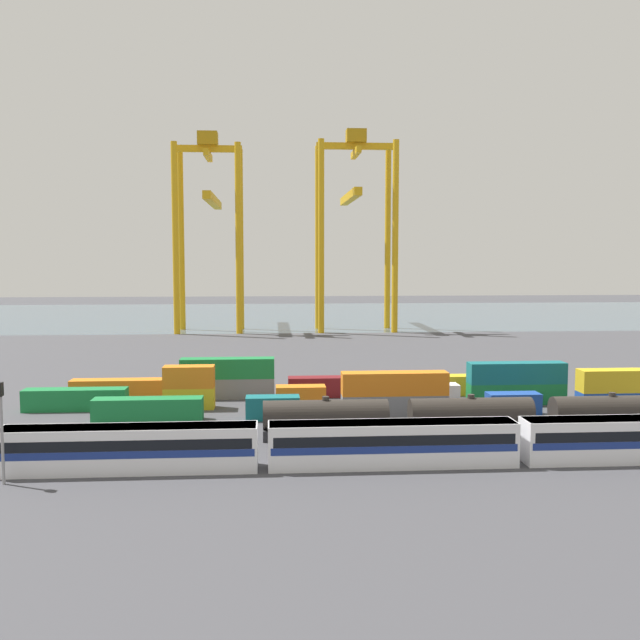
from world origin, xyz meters
name	(u,v)px	position (x,y,z in m)	size (l,w,h in m)	color
ground_plane	(351,360)	(0.00, 40.00, 0.00)	(420.00, 420.00, 0.00)	#424247
harbour_water	(315,315)	(0.00, 140.43, 0.00)	(400.00, 110.00, 0.01)	#475B6B
passenger_train	(393,442)	(-3.65, -23.40, 2.14)	(66.85, 3.14, 3.90)	silver
freight_tank_row	(471,416)	(6.09, -13.72, 2.02)	(42.24, 2.84, 4.30)	#232326
signal_mast	(1,419)	(-35.71, -26.12, 5.32)	(0.36, 0.60, 8.28)	gray
shipping_container_0	(148,409)	(-27.92, -4.70, 1.30)	(12.10, 2.44, 2.60)	#197538
shipping_container_1	(273,408)	(-14.04, -4.70, 1.30)	(6.04, 2.44, 2.60)	#146066
shipping_container_2	(394,406)	(-0.16, -4.70, 1.30)	(12.10, 2.44, 2.60)	slate
shipping_container_3	(395,383)	(-0.16, -4.70, 3.90)	(12.10, 2.44, 2.60)	orange
shipping_container_4	(513,404)	(13.72, -4.70, 1.30)	(6.04, 2.44, 2.60)	#1C4299
shipping_container_5	(629,402)	(27.60, -4.70, 1.30)	(12.10, 2.44, 2.60)	#1C4299
shipping_container_6	(630,380)	(27.60, -4.70, 3.90)	(12.10, 2.44, 2.60)	gold
shipping_container_10	(76,399)	(-37.51, 1.53, 1.30)	(12.10, 2.44, 2.60)	#197538
shipping_container_11	(189,398)	(-24.06, 1.53, 1.30)	(6.04, 2.44, 2.60)	gold
shipping_container_12	(189,377)	(-24.06, 1.53, 3.90)	(6.04, 2.44, 2.60)	orange
shipping_container_13	(301,396)	(-10.61, 1.53, 1.30)	(6.04, 2.44, 2.60)	orange
shipping_container_14	(410,395)	(2.85, 1.53, 1.30)	(12.10, 2.44, 2.60)	silver
shipping_container_15	(516,393)	(16.30, 1.53, 1.30)	(12.10, 2.44, 2.60)	#197538
shipping_container_16	(517,373)	(16.30, 1.53, 3.90)	(12.10, 2.44, 2.60)	#146066
shipping_container_17	(119,389)	(-33.74, 7.76, 1.30)	(12.10, 2.44, 2.60)	orange
shipping_container_18	(228,388)	(-19.83, 7.76, 1.30)	(12.10, 2.44, 2.60)	slate
shipping_container_19	(228,368)	(-19.83, 7.76, 3.90)	(12.10, 2.44, 2.60)	#197538
shipping_container_20	(334,387)	(-5.92, 7.76, 1.30)	(12.10, 2.44, 2.60)	maroon
shipping_container_21	(439,385)	(7.99, 7.76, 1.30)	(12.10, 2.44, 2.60)	gold
gantry_crane_west	(210,214)	(-29.13, 94.22, 28.90)	(16.45, 37.95, 48.50)	gold
gantry_crane_central	(355,212)	(6.97, 93.70, 29.59)	(19.58, 34.97, 49.50)	gold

